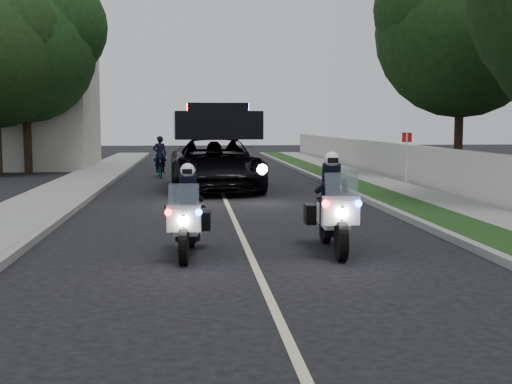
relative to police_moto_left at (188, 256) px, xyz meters
The scene contains 17 objects.
ground 2.52m from the police_moto_left, 64.38° to the right, with size 120.00×120.00×0.00m, color black.
curb_right 9.31m from the police_moto_left, 56.12° to the left, with size 0.20×60.00×0.15m, color gray.
grass_verge 9.72m from the police_moto_left, 52.70° to the left, with size 1.20×60.00×0.16m, color #193814.
sidewalk_right 10.56m from the police_moto_left, 47.07° to the left, with size 1.40×60.00×0.16m, color gray.
property_wall 11.29m from the police_moto_left, 43.35° to the left, with size 0.22×60.00×1.50m, color beige.
curb_left 8.30m from the police_moto_left, 111.28° to the left, with size 0.20×60.00×0.15m, color gray.
sidewalk_left 8.75m from the police_moto_left, 118.01° to the left, with size 2.00×60.00×0.16m, color gray.
building_far 25.59m from the police_moto_left, 110.58° to the left, with size 8.00×6.00×7.00m, color #A8A396.
lane_marking 7.81m from the police_moto_left, 81.98° to the left, with size 0.12×50.00×0.01m, color #BFB78C.
police_moto_left is the anchor object (origin of this frame).
police_moto_right 2.62m from the police_moto_left, ahead, with size 0.75×2.13×1.81m, color white, non-canonical shape.
police_suv 11.68m from the police_moto_left, 85.52° to the left, with size 3.02×6.53×3.17m, color black.
bicycle 17.26m from the police_moto_left, 94.14° to the left, with size 0.60×1.71×0.89m, color black.
cyclist 17.26m from the police_moto_left, 94.14° to the left, with size 0.56×0.37×1.56m, color black.
sign_post 12.11m from the police_moto_left, 54.16° to the left, with size 0.32×0.32×2.07m, color red, non-canonical shape.
tree_right_d 19.03m from the police_moto_left, 54.29° to the left, with size 7.01×7.01×11.68m, color #1B3E14, non-canonical shape.
tree_left_near 21.45m from the police_moto_left, 110.05° to the left, with size 6.43×6.43×10.72m, color #183913, non-canonical shape.
Camera 1 is at (-1.02, -9.54, 2.33)m, focal length 47.71 mm.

